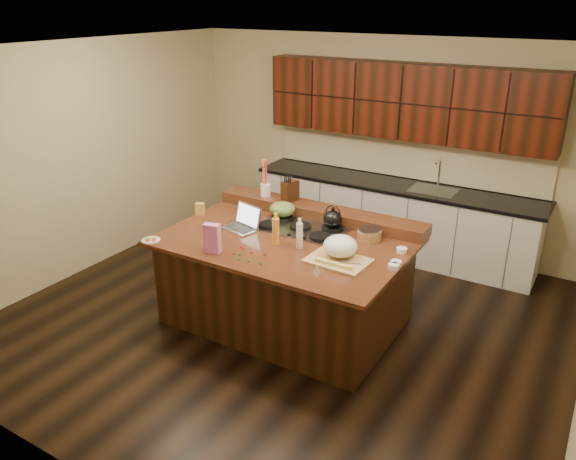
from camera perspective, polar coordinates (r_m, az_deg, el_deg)
The scene contains 30 objects.
room at distance 5.36m, azimuth -0.28°, elevation 3.27°, with size 5.52×5.02×2.72m.
island at distance 5.72m, azimuth -0.26°, elevation -5.12°, with size 2.40×1.60×0.92m.
back_ledge at distance 6.06m, azimuth 3.17°, elevation 1.86°, with size 2.40×0.30×0.12m, color black.
cooktop at distance 5.75m, azimuth 1.28°, elevation 0.23°, with size 0.92×0.52×0.05m.
back_counter at distance 7.27m, azimuth 10.97°, elevation 5.08°, with size 3.70×0.66×2.40m.
kettle at distance 5.69m, azimuth 4.57°, elevation 1.14°, with size 0.19×0.19×0.17m, color black.
green_bowl at distance 5.96m, azimuth -0.59°, elevation 2.14°, with size 0.28×0.28×0.15m, color #586F2C.
laptop at distance 5.77m, azimuth -4.53°, elevation 0.77°, with size 0.40×0.35×0.24m.
oil_bottle at distance 5.35m, azimuth -1.25°, elevation -0.17°, with size 0.07×0.07×0.27m, color orange.
vinegar_bottle at distance 5.29m, azimuth 1.18°, elevation -0.57°, with size 0.06×0.06×0.25m, color silver.
wooden_tray at distance 5.09m, azimuth 5.28°, elevation -1.98°, with size 0.56×0.45×0.22m.
ramekin_a at distance 5.01m, azimuth 10.68°, elevation -3.65°, with size 0.10×0.10×0.04m, color white.
ramekin_b at distance 5.07m, azimuth 10.92°, elevation -3.34°, with size 0.10×0.10×0.04m, color white.
ramekin_c at distance 5.34m, azimuth 11.48°, elevation -2.02°, with size 0.10×0.10×0.04m, color white.
strainer_bowl at distance 5.57m, azimuth 8.26°, elevation -0.48°, with size 0.24×0.24×0.09m, color #996B3F.
kitchen_timer at distance 4.88m, azimuth 2.90°, elevation -3.86°, with size 0.08×0.08×0.07m, color silver.
pink_bag at distance 5.24m, azimuth -7.71°, elevation -0.84°, with size 0.15×0.08×0.28m, color pink.
candy_plate at distance 5.65m, azimuth -13.76°, elevation -1.01°, with size 0.18×0.18×0.01m, color white.
package_box at distance 6.20m, azimuth -8.95°, elevation 2.13°, with size 0.09×0.07×0.13m, color gold.
utensil_crock at distance 6.35m, azimuth -2.29°, elevation 4.09°, with size 0.12×0.12×0.14m, color white.
knife_block at distance 6.17m, azimuth 0.21°, elevation 3.98°, with size 0.11×0.18×0.22m, color black.
gumdrop_0 at distance 5.23m, azimuth -3.72°, elevation -2.30°, with size 0.02×0.02×0.02m, color red.
gumdrop_1 at distance 5.01m, azimuth -2.81°, elevation -3.42°, with size 0.02×0.02×0.02m, color #198C26.
gumdrop_2 at distance 5.35m, azimuth -4.77°, elevation -1.73°, with size 0.02×0.02×0.02m, color red.
gumdrop_3 at distance 5.20m, azimuth -4.93°, elevation -2.46°, with size 0.02×0.02×0.02m, color #198C26.
gumdrop_4 at distance 5.18m, azimuth -2.36°, elevation -2.49°, with size 0.02×0.02×0.02m, color red.
gumdrop_5 at distance 5.06m, azimuth -3.99°, elevation -3.18°, with size 0.02×0.02×0.02m, color #198C26.
gumdrop_6 at distance 5.22m, azimuth -5.51°, elevation -2.39°, with size 0.02×0.02×0.02m, color red.
gumdrop_7 at distance 5.11m, azimuth -4.99°, elevation -2.94°, with size 0.02×0.02×0.02m, color #198C26.
gumdrop_8 at distance 5.31m, azimuth -4.55°, elevation -1.90°, with size 0.02×0.02×0.02m, color red.
Camera 1 is at (2.63, -4.32, 3.13)m, focal length 35.00 mm.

